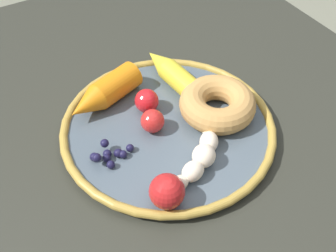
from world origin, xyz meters
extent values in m
cube|color=#2C2D24|center=(0.00, 0.00, 0.71)|extent=(0.95, 0.87, 0.03)
cube|color=#2B2A27|center=(-0.41, 0.37, 0.35)|extent=(0.05, 0.05, 0.70)
cylinder|color=#485560|center=(-0.01, 0.04, 0.73)|extent=(0.29, 0.29, 0.01)
torus|color=#B08D3B|center=(-0.01, 0.04, 0.74)|extent=(0.30, 0.30, 0.01)
ellipsoid|color=beige|center=(0.08, 0.00, 0.75)|extent=(0.02, 0.03, 0.02)
ellipsoid|color=beige|center=(0.08, 0.03, 0.75)|extent=(0.03, 0.04, 0.02)
ellipsoid|color=beige|center=(0.07, 0.05, 0.75)|extent=(0.04, 0.04, 0.03)
ellipsoid|color=beige|center=(0.05, 0.07, 0.75)|extent=(0.04, 0.04, 0.02)
ellipsoid|color=beige|center=(0.03, 0.08, 0.75)|extent=(0.04, 0.03, 0.02)
cylinder|color=orange|center=(-0.11, 0.01, 0.76)|extent=(0.06, 0.08, 0.04)
cone|color=orange|center=(-0.09, -0.05, 0.76)|extent=(0.05, 0.06, 0.04)
cylinder|color=yellow|center=(-0.07, 0.10, 0.76)|extent=(0.08, 0.04, 0.03)
cone|color=yellow|center=(-0.13, 0.10, 0.76)|extent=(0.05, 0.04, 0.03)
torus|color=tan|center=(0.00, 0.12, 0.76)|extent=(0.12, 0.12, 0.04)
sphere|color=#191638|center=(0.00, -0.06, 0.75)|extent=(0.01, 0.01, 0.01)
sphere|color=#191638|center=(0.00, -0.04, 0.75)|extent=(0.01, 0.01, 0.01)
sphere|color=#191638|center=(0.01, -0.06, 0.75)|extent=(0.01, 0.01, 0.01)
sphere|color=#191638|center=(0.00, -0.02, 0.75)|extent=(0.01, 0.01, 0.01)
sphere|color=#191638|center=(-0.01, -0.05, 0.75)|extent=(0.01, 0.01, 0.01)
sphere|color=#191638|center=(0.01, -0.03, 0.75)|extent=(0.01, 0.01, 0.01)
sphere|color=#191638|center=(-0.01, -0.07, 0.75)|extent=(0.01, 0.01, 0.01)
sphere|color=#191638|center=(0.00, -0.07, 0.75)|extent=(0.01, 0.01, 0.01)
sphere|color=#191638|center=(-0.02, -0.05, 0.75)|extent=(0.01, 0.01, 0.01)
sphere|color=red|center=(-0.02, 0.02, 0.76)|extent=(0.03, 0.03, 0.03)
sphere|color=red|center=(0.09, -0.02, 0.76)|extent=(0.04, 0.04, 0.04)
sphere|color=red|center=(-0.06, 0.04, 0.76)|extent=(0.03, 0.03, 0.03)
camera|label=1|loc=(0.34, -0.16, 1.16)|focal=44.88mm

